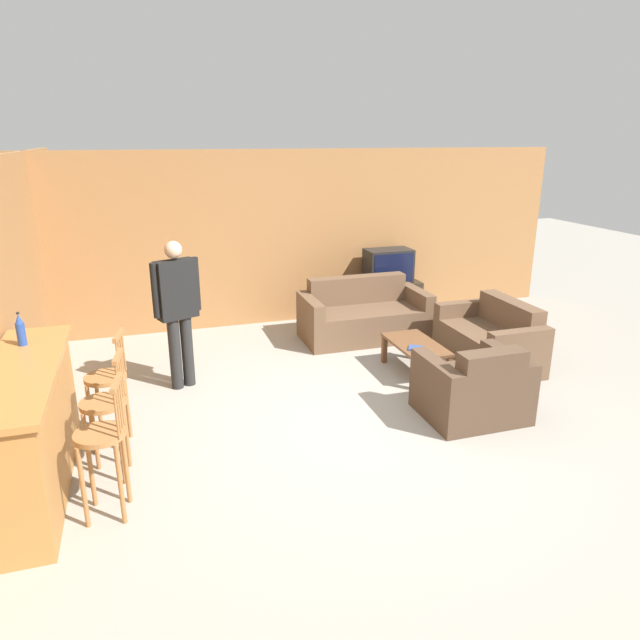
% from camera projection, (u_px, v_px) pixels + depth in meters
% --- Properties ---
extents(ground_plane, '(24.00, 24.00, 0.00)m').
position_uv_depth(ground_plane, '(354.00, 421.00, 5.82)').
color(ground_plane, gray).
extents(wall_back, '(9.40, 0.08, 2.60)m').
position_uv_depth(wall_back, '(273.00, 239.00, 8.59)').
color(wall_back, '#9E6B3D').
rests_on(wall_back, ground_plane).
extents(wall_left, '(0.08, 8.50, 2.60)m').
position_uv_depth(wall_left, '(6.00, 293.00, 5.62)').
color(wall_left, '#9E6B3D').
rests_on(wall_left, ground_plane).
extents(bar_counter, '(0.55, 2.07, 1.07)m').
position_uv_depth(bar_counter, '(31.00, 429.00, 4.57)').
color(bar_counter, '#A87038').
rests_on(bar_counter, ground_plane).
extents(bar_chair_near, '(0.42, 0.42, 1.11)m').
position_uv_depth(bar_chair_near, '(103.00, 446.00, 4.22)').
color(bar_chair_near, '#996638').
rests_on(bar_chair_near, ground_plane).
extents(bar_chair_mid, '(0.42, 0.42, 1.11)m').
position_uv_depth(bar_chair_mid, '(106.00, 413.00, 4.71)').
color(bar_chair_mid, '#996638').
rests_on(bar_chair_mid, ground_plane).
extents(bar_chair_far, '(0.44, 0.44, 1.11)m').
position_uv_depth(bar_chair_far, '(108.00, 387.00, 5.21)').
color(bar_chair_far, '#996638').
rests_on(bar_chair_far, ground_plane).
extents(couch_far, '(1.78, 0.88, 0.84)m').
position_uv_depth(couch_far, '(363.00, 317.00, 8.17)').
color(couch_far, brown).
rests_on(couch_far, ground_plane).
extents(armchair_near, '(1.00, 0.84, 0.82)m').
position_uv_depth(armchair_near, '(473.00, 389.00, 5.83)').
color(armchair_near, '#4C3828').
rests_on(armchair_near, ground_plane).
extents(loveseat_right, '(0.81, 1.41, 0.81)m').
position_uv_depth(loveseat_right, '(491.00, 340.00, 7.24)').
color(loveseat_right, brown).
rests_on(loveseat_right, ground_plane).
extents(coffee_table, '(0.51, 0.95, 0.39)m').
position_uv_depth(coffee_table, '(416.00, 348.00, 6.90)').
color(coffee_table, brown).
rests_on(coffee_table, ground_plane).
extents(tv_unit, '(1.00, 0.53, 0.59)m').
position_uv_depth(tv_unit, '(387.00, 299.00, 9.08)').
color(tv_unit, '#2D2319').
rests_on(tv_unit, ground_plane).
extents(tv, '(0.72, 0.42, 0.52)m').
position_uv_depth(tv, '(388.00, 266.00, 8.91)').
color(tv, black).
rests_on(tv, tv_unit).
extents(bottle, '(0.07, 0.07, 0.30)m').
position_uv_depth(bottle, '(21.00, 330.00, 4.85)').
color(bottle, '#234293').
rests_on(bottle, bar_counter).
extents(book_on_table, '(0.22, 0.23, 0.02)m').
position_uv_depth(book_on_table, '(415.00, 348.00, 6.69)').
color(book_on_table, navy).
rests_on(book_on_table, coffee_table).
extents(person_by_window, '(0.53, 0.32, 1.70)m').
position_uv_depth(person_by_window, '(178.00, 307.00, 6.35)').
color(person_by_window, black).
rests_on(person_by_window, ground_plane).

